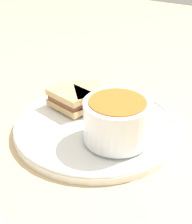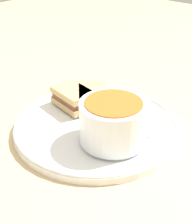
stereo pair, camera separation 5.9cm
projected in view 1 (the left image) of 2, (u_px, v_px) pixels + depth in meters
ground_plane at (96, 129)px, 0.61m from camera, size 2.40×2.40×0.00m
plate at (96, 125)px, 0.60m from camera, size 0.31×0.31×0.02m
soup_bowl at (117, 120)px, 0.53m from camera, size 0.12×0.12×0.07m
spoon at (138, 110)px, 0.63m from camera, size 0.08×0.09×0.01m
sandwich_half_near at (89, 97)px, 0.65m from camera, size 0.10×0.10×0.04m
sandwich_half_far at (70, 99)px, 0.64m from camera, size 0.07×0.09×0.04m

